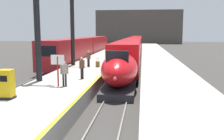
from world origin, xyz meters
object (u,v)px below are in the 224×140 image
passenger_near_edge (88,57)px  passenger_far_waiting (64,72)px  departure_info_board (58,64)px  highspeed_train_main (134,46)px  station_column_far (72,15)px  regional_train_adjacent (85,47)px  rolling_suitcase (98,64)px  passenger_mid_platform (82,66)px  station_column_mid (36,2)px  ticket_machine_yellow (7,85)px

passenger_near_edge → passenger_far_waiting: 10.02m
passenger_near_edge → departure_info_board: 10.18m
highspeed_train_main → passenger_near_edge: bearing=-98.3°
station_column_far → departure_info_board: 12.20m
highspeed_train_main → regional_train_adjacent: size_ratio=2.06×
passenger_near_edge → departure_info_board: (0.09, -10.17, 0.52)m
rolling_suitcase → passenger_mid_platform: bearing=-90.2°
station_column_mid → station_column_far: 9.52m
highspeed_train_main → passenger_mid_platform: (-2.91, -33.84, 0.07)m
station_column_mid → passenger_far_waiting: station_column_mid is taller
passenger_near_edge → highspeed_train_main: bearing=81.7°
ticket_machine_yellow → highspeed_train_main: bearing=82.2°
rolling_suitcase → passenger_near_edge: bearing=168.0°
rolling_suitcase → highspeed_train_main: bearing=83.9°
highspeed_train_main → station_column_far: station_column_far is taller
regional_train_adjacent → station_column_mid: bearing=-85.0°
station_column_mid → departure_info_board: (2.08, -1.83, -4.21)m
ticket_machine_yellow → passenger_far_waiting: bearing=59.2°
station_column_mid → passenger_near_edge: 9.78m
rolling_suitcase → ticket_machine_yellow: ticket_machine_yellow is taller
passenger_mid_platform → ticket_machine_yellow: passenger_mid_platform is taller
highspeed_train_main → passenger_near_edge: 27.00m
highspeed_train_main → passenger_near_edge: highspeed_train_main is taller
station_column_mid → passenger_mid_platform: (2.99, 1.20, -4.73)m
passenger_near_edge → passenger_mid_platform: (0.99, -7.13, 0.00)m
regional_train_adjacent → passenger_far_waiting: size_ratio=21.66×
highspeed_train_main → station_column_mid: bearing=-99.6°
highspeed_train_main → station_column_mid: (-5.90, -35.05, 4.79)m
regional_train_adjacent → rolling_suitcase: regional_train_adjacent is taller
passenger_near_edge → regional_train_adjacent: bearing=104.0°
regional_train_adjacent → ticket_machine_yellow: bearing=-85.2°
passenger_far_waiting → departure_info_board: departure_info_board is taller
highspeed_train_main → ticket_machine_yellow: size_ratio=47.20×
passenger_mid_platform → rolling_suitcase: 6.95m
station_column_far → passenger_near_edge: size_ratio=5.34×
ticket_machine_yellow → passenger_near_edge: bearing=83.1°
station_column_mid → station_column_far: size_ratio=1.06×
passenger_near_edge → departure_info_board: size_ratio=0.80×
highspeed_train_main → passenger_far_waiting: size_ratio=44.68×
station_column_mid → ticket_machine_yellow: station_column_mid is taller
station_column_mid → passenger_near_edge: size_ratio=5.65×
passenger_mid_platform → passenger_far_waiting: bearing=-100.1°
regional_train_adjacent → rolling_suitcase: 17.89m
passenger_mid_platform → departure_info_board: (-0.91, -3.04, 0.52)m
station_column_mid → departure_info_board: size_ratio=4.50×
highspeed_train_main → departure_info_board: (-3.82, -36.88, 0.58)m
regional_train_adjacent → passenger_mid_platform: regional_train_adjacent is taller
passenger_mid_platform → departure_info_board: size_ratio=0.80×
station_column_far → departure_info_board: (2.08, -11.36, -3.93)m
station_column_far → rolling_suitcase: 6.12m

